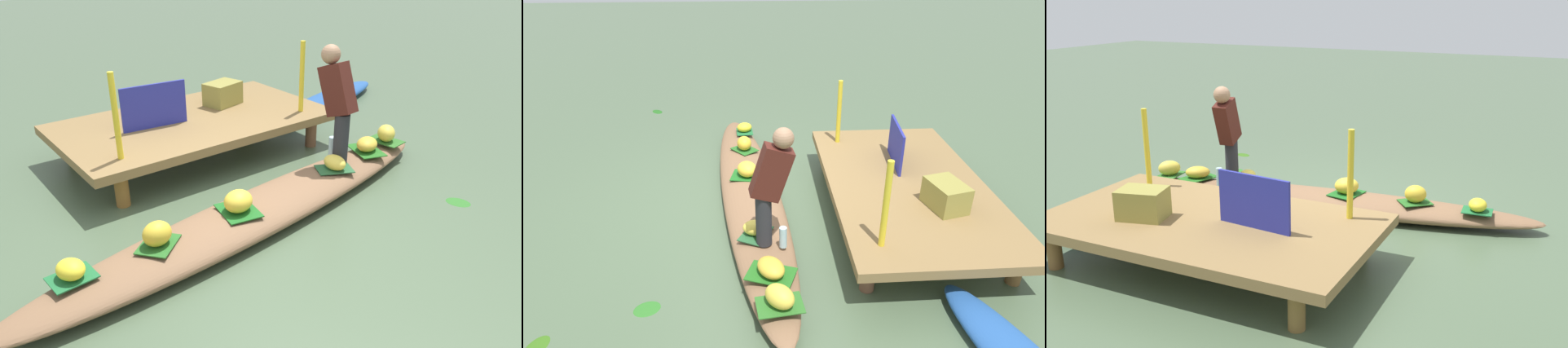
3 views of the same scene
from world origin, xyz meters
TOP-DOWN VIEW (x-y plane):
  - canal_water at (0.00, 0.00)m, footprint 40.00×40.00m
  - dock_platform at (0.41, 1.82)m, footprint 3.20×1.80m
  - vendor_boat at (0.00, 0.00)m, footprint 5.06×1.28m
  - leaf_mat_0 at (1.04, 0.05)m, footprint 0.45×0.39m
  - banana_bunch_0 at (1.04, 0.05)m, footprint 0.22×0.28m
  - leaf_mat_1 at (-1.09, -0.09)m, footprint 0.43×0.42m
  - banana_bunch_1 at (-1.09, -0.09)m, footprint 0.28×0.25m
  - leaf_mat_2 at (-1.78, -0.09)m, footprint 0.34×0.27m
  - banana_bunch_2 at (-1.78, -0.09)m, footprint 0.24×0.27m
  - leaf_mat_3 at (1.69, 0.19)m, footprint 0.43×0.51m
  - banana_bunch_3 at (1.69, 0.19)m, footprint 0.38×0.35m
  - leaf_mat_4 at (2.09, 0.24)m, footprint 0.31×0.43m
  - banana_bunch_4 at (2.09, 0.24)m, footprint 0.35×0.34m
  - leaf_mat_5 at (-0.27, -0.04)m, footprint 0.39×0.45m
  - banana_bunch_5 at (-0.27, -0.04)m, footprint 0.36×0.34m
  - vendor_person at (1.19, 0.22)m, footprint 0.23×0.45m
  - water_bottle at (1.27, 0.33)m, footprint 0.08×0.08m
  - market_banner at (-0.09, 1.82)m, footprint 0.77×0.11m
  - railing_post_west at (-0.79, 1.22)m, footprint 0.06×0.06m
  - railing_post_east at (1.61, 1.22)m, footprint 0.06×0.06m
  - produce_crate at (0.99, 2.05)m, footprint 0.50×0.42m
  - drifting_plant_0 at (1.82, -0.94)m, footprint 0.27×0.30m
  - drifting_plant_2 at (2.20, -1.77)m, footprint 0.30×0.24m

SIDE VIEW (x-z plane):
  - canal_water at x=0.00m, z-range 0.00..0.00m
  - drifting_plant_0 at x=1.82m, z-range 0.00..0.01m
  - drifting_plant_2 at x=2.20m, z-range 0.00..0.01m
  - vendor_boat at x=0.00m, z-range 0.00..0.23m
  - leaf_mat_0 at x=1.04m, z-range 0.23..0.24m
  - leaf_mat_1 at x=-1.09m, z-range 0.23..0.24m
  - leaf_mat_2 at x=-1.78m, z-range 0.23..0.24m
  - leaf_mat_3 at x=1.69m, z-range 0.23..0.24m
  - leaf_mat_4 at x=2.09m, z-range 0.23..0.24m
  - leaf_mat_5 at x=-0.27m, z-range 0.23..0.24m
  - banana_bunch_2 at x=-1.78m, z-range 0.23..0.38m
  - banana_bunch_3 at x=1.69m, z-range 0.23..0.38m
  - banana_bunch_0 at x=1.04m, z-range 0.23..0.39m
  - banana_bunch_5 at x=-0.27m, z-range 0.23..0.43m
  - banana_bunch_4 at x=2.09m, z-range 0.23..0.43m
  - banana_bunch_1 at x=-1.09m, z-range 0.23..0.43m
  - water_bottle at x=1.27m, z-range 0.23..0.45m
  - dock_platform at x=0.41m, z-range 0.17..0.62m
  - produce_crate at x=0.99m, z-range 0.45..0.74m
  - market_banner at x=-0.09m, z-range 0.45..0.95m
  - railing_post_west at x=-0.79m, z-range 0.45..1.32m
  - railing_post_east at x=1.61m, z-range 0.45..1.32m
  - vendor_person at x=1.19m, z-range 0.31..1.55m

